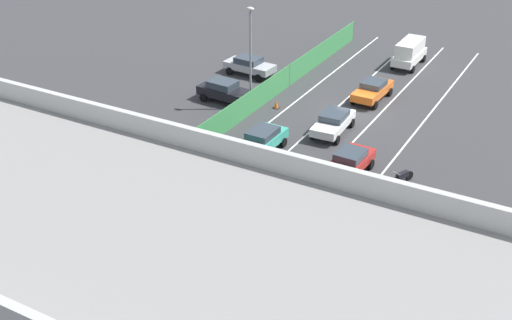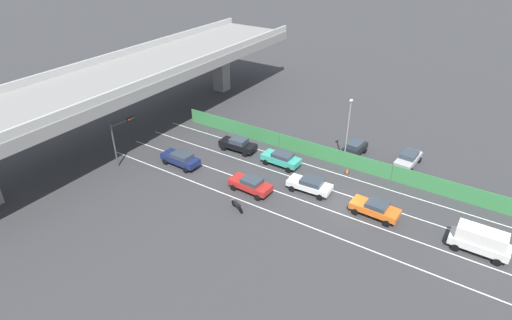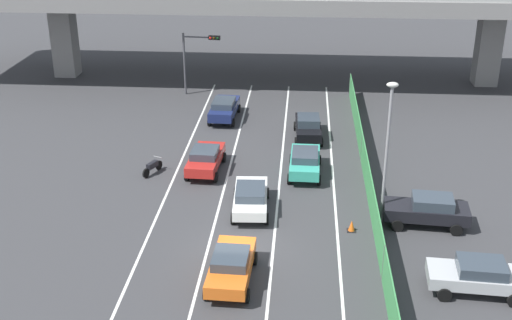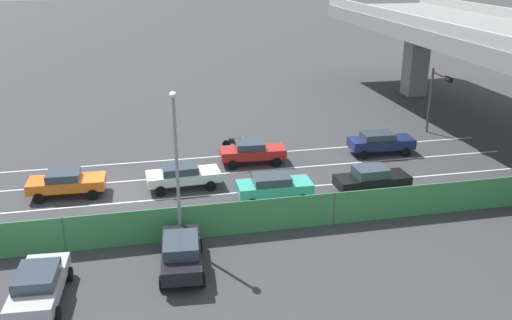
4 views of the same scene
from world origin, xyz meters
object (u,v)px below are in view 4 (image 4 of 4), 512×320
(car_hatchback_white, at_px, (183,175))
(car_taxi_orange, at_px, (66,182))
(motorcycle, at_px, (235,143))
(car_taxi_teal, at_px, (274,186))
(car_sedan_navy, at_px, (380,142))
(traffic_cone, at_px, (158,227))
(car_sedan_black, at_px, (372,179))
(parked_wagon_silver, at_px, (39,284))
(street_lamp, at_px, (176,157))
(parked_sedan_dark, at_px, (181,252))
(car_sedan_red, at_px, (252,151))
(traffic_light, at_px, (437,91))

(car_hatchback_white, bearing_deg, car_taxi_orange, -92.67)
(car_hatchback_white, relative_size, motorcycle, 2.51)
(car_taxi_teal, height_order, car_hatchback_white, car_taxi_teal)
(car_sedan_navy, xyz_separation_m, traffic_cone, (8.70, -16.40, -0.63))
(car_sedan_black, xyz_separation_m, traffic_cone, (2.33, -12.98, -0.63))
(parked_wagon_silver, xyz_separation_m, traffic_cone, (-5.29, 5.10, -0.60))
(car_sedan_navy, relative_size, street_lamp, 0.60)
(car_sedan_navy, bearing_deg, parked_sedan_dark, -50.55)
(car_sedan_navy, relative_size, motorcycle, 2.59)
(car_taxi_teal, bearing_deg, car_sedan_red, 180.00)
(motorcycle, height_order, street_lamp, street_lamp)
(car_sedan_black, bearing_deg, traffic_light, 135.27)
(car_hatchback_white, height_order, traffic_light, traffic_light)
(car_sedan_red, relative_size, car_hatchback_white, 0.99)
(parked_wagon_silver, bearing_deg, car_sedan_black, 112.86)
(motorcycle, xyz_separation_m, parked_wagon_silver, (17.32, -11.39, 0.43))
(car_taxi_teal, bearing_deg, street_lamp, -54.50)
(car_taxi_teal, height_order, street_lamp, street_lamp)
(parked_sedan_dark, height_order, traffic_light, traffic_light)
(car_sedan_red, xyz_separation_m, motorcycle, (-3.27, -0.61, -0.42))
(parked_wagon_silver, distance_m, street_lamp, 8.14)
(car_taxi_teal, height_order, parked_wagon_silver, car_taxi_teal)
(car_sedan_navy, xyz_separation_m, traffic_light, (-2.93, 5.80, 2.79))
(car_sedan_black, distance_m, parked_sedan_dark, 13.64)
(parked_wagon_silver, bearing_deg, car_sedan_red, 139.49)
(car_taxi_teal, distance_m, traffic_cone, 7.38)
(car_hatchback_white, distance_m, parked_sedan_dark, 9.57)
(car_taxi_teal, xyz_separation_m, traffic_light, (-9.11, 15.29, 2.80))
(parked_wagon_silver, relative_size, traffic_cone, 7.37)
(traffic_light, distance_m, street_lamp, 24.96)
(car_hatchback_white, height_order, parked_sedan_dark, parked_sedan_dark)
(car_taxi_orange, bearing_deg, motorcycle, 118.59)
(parked_sedan_dark, bearing_deg, motorcycle, 161.49)
(car_sedan_black, bearing_deg, traffic_cone, -79.82)
(car_taxi_teal, relative_size, car_sedan_black, 0.97)
(car_taxi_orange, height_order, street_lamp, street_lamp)
(car_sedan_red, height_order, car_sedan_black, car_sedan_black)
(traffic_cone, bearing_deg, car_sedan_navy, 117.96)
(motorcycle, height_order, parked_wagon_silver, parked_wagon_silver)
(car_taxi_orange, bearing_deg, parked_sedan_dark, 31.45)
(car_taxi_orange, distance_m, street_lamp, 10.42)
(car_taxi_orange, height_order, motorcycle, car_taxi_orange)
(motorcycle, bearing_deg, street_lamp, -20.91)
(car_taxi_teal, bearing_deg, car_sedan_black, 88.23)
(car_hatchback_white, relative_size, traffic_light, 0.88)
(traffic_light, height_order, traffic_cone, traffic_light)
(car_sedan_navy, height_order, traffic_light, traffic_light)
(traffic_light, bearing_deg, car_sedan_navy, -63.19)
(parked_wagon_silver, bearing_deg, motorcycle, 146.66)
(car_taxi_teal, bearing_deg, motorcycle, -176.34)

